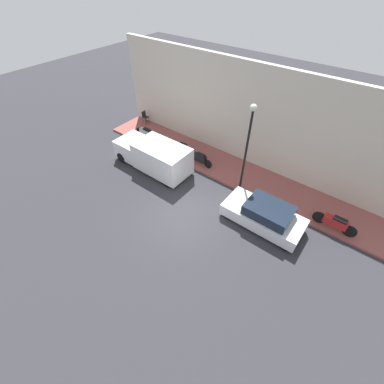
# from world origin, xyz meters

# --- Properties ---
(ground_plane) EXTENTS (60.00, 60.00, 0.00)m
(ground_plane) POSITION_xyz_m (0.00, 0.00, 0.00)
(ground_plane) COLOR #2D2D33
(sidewalk) EXTENTS (2.77, 19.94, 0.14)m
(sidewalk) POSITION_xyz_m (4.84, 0.00, 0.07)
(sidewalk) COLOR #934C47
(sidewalk) RESTS_ON ground_plane
(building_facade) EXTENTS (0.30, 19.94, 6.24)m
(building_facade) POSITION_xyz_m (6.38, 0.00, 3.12)
(building_facade) COLOR beige
(building_facade) RESTS_ON ground_plane
(parked_car) EXTENTS (1.83, 4.07, 1.38)m
(parked_car) POSITION_xyz_m (2.06, -3.62, 0.66)
(parked_car) COLOR silver
(parked_car) RESTS_ON ground_plane
(delivery_van) EXTENTS (2.01, 5.24, 1.90)m
(delivery_van) POSITION_xyz_m (2.10, 4.16, 0.97)
(delivery_van) COLOR white
(delivery_van) RESTS_ON ground_plane
(motorcycle_blue) EXTENTS (0.30, 1.82, 0.76)m
(motorcycle_blue) POSITION_xyz_m (4.35, 3.68, 0.55)
(motorcycle_blue) COLOR navy
(motorcycle_blue) RESTS_ON sidewalk
(motorcycle_black) EXTENTS (0.30, 2.02, 0.81)m
(motorcycle_black) POSITION_xyz_m (4.05, 1.98, 0.57)
(motorcycle_black) COLOR black
(motorcycle_black) RESTS_ON sidewalk
(scooter_silver) EXTENTS (0.30, 1.95, 0.85)m
(scooter_silver) POSITION_xyz_m (4.13, 6.92, 0.60)
(scooter_silver) COLOR #B7B7BF
(scooter_silver) RESTS_ON sidewalk
(motorcycle_red) EXTENTS (0.30, 2.13, 0.83)m
(motorcycle_red) POSITION_xyz_m (3.83, -6.61, 0.60)
(motorcycle_red) COLOR #B21E1E
(motorcycle_red) RESTS_ON sidewalk
(streetlamp) EXTENTS (0.35, 0.35, 5.12)m
(streetlamp) POSITION_xyz_m (3.77, -1.30, 3.51)
(streetlamp) COLOR black
(streetlamp) RESTS_ON sidewalk
(cafe_chair) EXTENTS (0.40, 0.40, 0.95)m
(cafe_chair) POSITION_xyz_m (5.81, 8.71, 0.69)
(cafe_chair) COLOR #262626
(cafe_chair) RESTS_ON sidewalk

